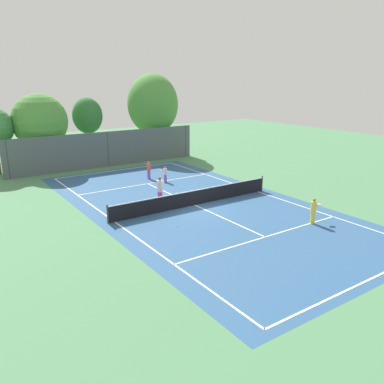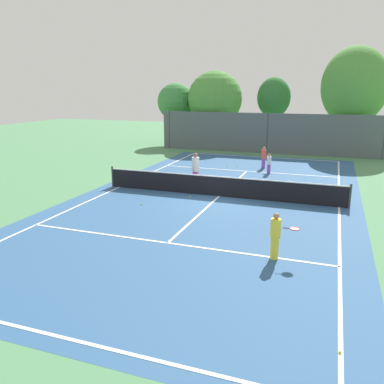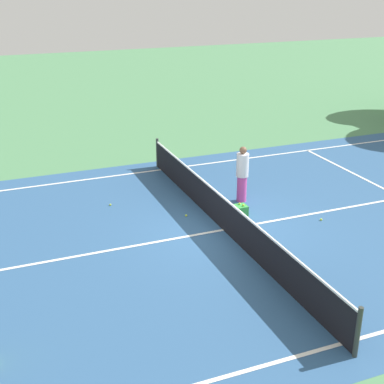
# 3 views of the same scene
# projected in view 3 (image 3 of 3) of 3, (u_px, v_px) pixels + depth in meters

# --- Properties ---
(ground_plane) EXTENTS (80.00, 80.00, 0.00)m
(ground_plane) POSITION_uv_depth(u_px,v_px,m) (224.00, 230.00, 15.33)
(ground_plane) COLOR #4C8456
(court_surface) EXTENTS (13.00, 25.00, 0.01)m
(court_surface) POSITION_uv_depth(u_px,v_px,m) (224.00, 230.00, 15.33)
(court_surface) COLOR #2D5684
(court_surface) RESTS_ON ground_plane
(tennis_net) EXTENTS (11.90, 0.10, 1.10)m
(tennis_net) POSITION_uv_depth(u_px,v_px,m) (224.00, 214.00, 15.14)
(tennis_net) COLOR #333833
(tennis_net) RESTS_ON ground_plane
(player_0) EXTENTS (0.39, 0.39, 1.82)m
(player_0) POSITION_uv_depth(u_px,v_px,m) (242.00, 174.00, 16.96)
(player_0) COLOR #D14799
(player_0) RESTS_ON ground_plane
(ball_crate) EXTENTS (0.36, 0.38, 0.43)m
(ball_crate) POSITION_uv_depth(u_px,v_px,m) (240.00, 211.00, 16.12)
(ball_crate) COLOR green
(ball_crate) RESTS_ON ground_plane
(tennis_ball_0) EXTENTS (0.07, 0.07, 0.07)m
(tennis_ball_0) POSITION_uv_depth(u_px,v_px,m) (321.00, 220.00, 15.91)
(tennis_ball_0) COLOR #CCE533
(tennis_ball_0) RESTS_ON ground_plane
(tennis_ball_2) EXTENTS (0.07, 0.07, 0.07)m
(tennis_ball_2) POSITION_uv_depth(u_px,v_px,m) (277.00, 274.00, 13.02)
(tennis_ball_2) COLOR #CCE533
(tennis_ball_2) RESTS_ON ground_plane
(tennis_ball_4) EXTENTS (0.07, 0.07, 0.07)m
(tennis_ball_4) POSITION_uv_depth(u_px,v_px,m) (110.00, 205.00, 16.93)
(tennis_ball_4) COLOR #CCE533
(tennis_ball_4) RESTS_ON ground_plane
(tennis_ball_7) EXTENTS (0.07, 0.07, 0.07)m
(tennis_ball_7) POSITION_uv_depth(u_px,v_px,m) (186.00, 215.00, 16.18)
(tennis_ball_7) COLOR #CCE533
(tennis_ball_7) RESTS_ON ground_plane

